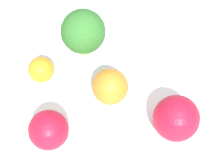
% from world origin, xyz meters
% --- Properties ---
extents(ground_plane, '(6.00, 6.00, 0.00)m').
position_xyz_m(ground_plane, '(0.00, 0.00, 0.00)').
color(ground_plane, gray).
extents(table_surface, '(1.20, 1.20, 0.02)m').
position_xyz_m(table_surface, '(0.00, 0.00, 0.01)').
color(table_surface, '#B2C6B2').
rests_on(table_surface, ground_plane).
extents(bowl, '(0.27, 0.27, 0.03)m').
position_xyz_m(bowl, '(0.00, 0.00, 0.03)').
color(bowl, white).
rests_on(bowl, table_surface).
extents(broccoli, '(0.06, 0.06, 0.07)m').
position_xyz_m(broccoli, '(-0.07, 0.03, 0.09)').
color(broccoli, '#8CB76B').
rests_on(broccoli, bowl).
extents(apple_red, '(0.06, 0.06, 0.06)m').
position_xyz_m(apple_red, '(0.10, 0.00, 0.07)').
color(apple_red, '#B7142D').
rests_on(apple_red, bowl).
extents(apple_green, '(0.05, 0.05, 0.05)m').
position_xyz_m(apple_green, '(-0.01, -0.10, 0.07)').
color(apple_green, '#B7142D').
rests_on(apple_green, bowl).
extents(orange_front, '(0.03, 0.03, 0.03)m').
position_xyz_m(orange_front, '(-0.09, -0.04, 0.06)').
color(orange_front, orange).
rests_on(orange_front, bowl).
extents(orange_back, '(0.05, 0.05, 0.05)m').
position_xyz_m(orange_back, '(0.01, -0.01, 0.07)').
color(orange_back, orange).
rests_on(orange_back, bowl).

